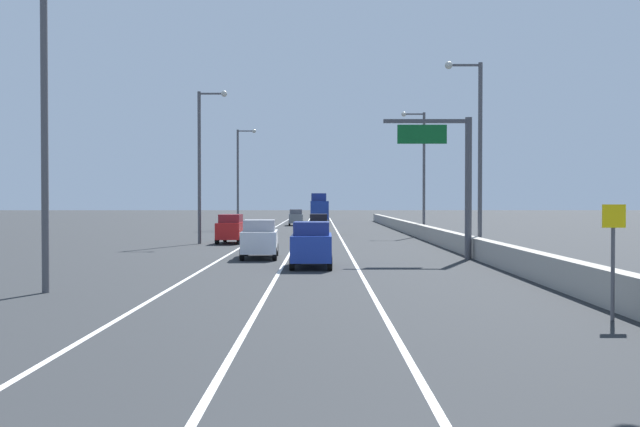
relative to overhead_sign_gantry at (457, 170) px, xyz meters
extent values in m
plane|color=#26282B|center=(-6.88, 32.86, -4.73)|extent=(320.00, 320.00, 0.00)
cube|color=silver|center=(-12.38, 23.86, -4.73)|extent=(0.16, 130.00, 0.00)
cube|color=silver|center=(-8.88, 23.86, -4.73)|extent=(0.16, 130.00, 0.00)
cube|color=silver|center=(-5.38, 23.86, -4.73)|extent=(0.16, 130.00, 0.00)
cube|color=#9E998E|center=(1.34, 8.86, -4.18)|extent=(0.60, 120.00, 1.10)
cylinder|color=#47474C|center=(0.74, 0.02, -0.98)|extent=(0.36, 0.36, 7.50)
cube|color=#47474C|center=(-1.51, 0.02, 2.57)|extent=(4.50, 0.20, 0.20)
cube|color=#0C5923|center=(-1.73, -0.10, 1.87)|extent=(2.60, 0.10, 1.00)
cylinder|color=#4C4C51|center=(0.44, -18.79, -3.53)|extent=(0.10, 0.10, 2.40)
cube|color=yellow|center=(0.44, -18.83, -2.03)|extent=(0.60, 0.04, 0.60)
cylinder|color=#4C4C51|center=(1.99, 2.75, 0.74)|extent=(0.24, 0.24, 10.93)
cube|color=#4C4C51|center=(1.09, 2.75, 6.05)|extent=(1.80, 0.12, 0.12)
sphere|color=beige|center=(0.19, 2.75, 6.05)|extent=(0.44, 0.44, 0.44)
cylinder|color=#4C4C51|center=(2.12, 24.87, 0.74)|extent=(0.24, 0.24, 10.93)
cube|color=#4C4C51|center=(1.22, 24.87, 6.05)|extent=(1.80, 0.12, 0.12)
sphere|color=beige|center=(0.32, 24.87, 6.05)|extent=(0.44, 0.44, 0.44)
cylinder|color=#4C4C51|center=(-16.34, -13.36, 0.74)|extent=(0.24, 0.24, 10.93)
cylinder|color=#4C4C51|center=(-15.78, 13.18, 0.74)|extent=(0.24, 0.24, 10.93)
cube|color=#4C4C51|center=(-14.88, 13.18, 6.05)|extent=(1.80, 0.12, 0.12)
sphere|color=beige|center=(-13.98, 13.18, 6.05)|extent=(0.44, 0.44, 0.44)
cylinder|color=#4C4C51|center=(-16.17, 39.71, 0.74)|extent=(0.24, 0.24, 10.93)
cube|color=#4C4C51|center=(-15.27, 39.71, 6.05)|extent=(1.80, 0.12, 0.12)
sphere|color=beige|center=(-14.37, 39.71, 6.05)|extent=(0.44, 0.44, 0.44)
cube|color=black|center=(-7.22, 27.26, -3.91)|extent=(1.82, 4.65, 0.95)
cube|color=black|center=(-7.23, 26.79, -3.13)|extent=(1.58, 2.10, 0.60)
cylinder|color=black|center=(-8.01, 29.13, -4.39)|extent=(0.23, 0.68, 0.68)
cylinder|color=black|center=(-6.40, 29.11, -4.39)|extent=(0.23, 0.68, 0.68)
cylinder|color=black|center=(-8.05, 25.40, -4.39)|extent=(0.23, 0.68, 0.68)
cylinder|color=black|center=(-6.44, 25.38, -4.39)|extent=(0.23, 0.68, 0.68)
cube|color=red|center=(-13.56, 13.89, -3.80)|extent=(1.86, 4.18, 1.18)
cube|color=maroon|center=(-13.57, 13.48, -2.91)|extent=(1.57, 1.91, 0.60)
cylinder|color=black|center=(-14.27, 15.52, -4.39)|extent=(0.25, 0.69, 0.68)
cylinder|color=black|center=(-12.72, 15.46, -4.39)|extent=(0.25, 0.69, 0.68)
cylinder|color=black|center=(-14.39, 12.31, -4.39)|extent=(0.25, 0.69, 0.68)
cylinder|color=black|center=(-12.84, 12.25, -4.39)|extent=(0.25, 0.69, 0.68)
cube|color=#1E389E|center=(-7.49, -4.40, -3.79)|extent=(1.87, 4.03, 1.19)
cube|color=navy|center=(-7.49, -4.80, -2.90)|extent=(1.63, 1.82, 0.60)
cylinder|color=black|center=(-8.31, -2.84, -4.39)|extent=(0.23, 0.68, 0.68)
cylinder|color=black|center=(-6.64, -2.85, -4.39)|extent=(0.23, 0.68, 0.68)
cylinder|color=black|center=(-8.34, -5.95, -4.39)|extent=(0.23, 0.68, 0.68)
cylinder|color=black|center=(-6.67, -5.96, -4.39)|extent=(0.23, 0.68, 0.68)
cube|color=white|center=(-10.35, 0.74, -3.82)|extent=(2.01, 4.20, 1.14)
cube|color=#96969E|center=(-10.34, 0.32, -2.95)|extent=(1.70, 1.92, 0.60)
cylinder|color=black|center=(-11.26, 2.32, -4.39)|extent=(0.25, 0.69, 0.68)
cylinder|color=black|center=(-9.57, 2.38, -4.39)|extent=(0.25, 0.69, 0.68)
cylinder|color=black|center=(-11.13, -0.91, -4.39)|extent=(0.25, 0.69, 0.68)
cylinder|color=black|center=(-9.45, -0.85, -4.39)|extent=(0.25, 0.69, 0.68)
cube|color=slate|center=(-10.15, 50.24, -3.84)|extent=(1.90, 4.19, 1.10)
cube|color=#4D505A|center=(-10.13, 49.83, -2.99)|extent=(1.60, 1.92, 0.60)
cylinder|color=black|center=(-11.00, 51.82, -4.39)|extent=(0.25, 0.69, 0.68)
cylinder|color=black|center=(-9.42, 51.89, -4.39)|extent=(0.25, 0.69, 0.68)
cylinder|color=black|center=(-10.87, 48.60, -4.39)|extent=(0.25, 0.69, 0.68)
cylinder|color=black|center=(-9.29, 48.66, -4.39)|extent=(0.25, 0.69, 0.68)
cube|color=navy|center=(-7.24, 60.22, -2.94)|extent=(2.62, 9.67, 2.57)
cube|color=navy|center=(-7.29, 62.34, -1.11)|extent=(2.16, 2.16, 1.10)
cylinder|color=black|center=(-8.46, 64.30, -4.23)|extent=(0.24, 1.00, 1.00)
cylinder|color=black|center=(-6.22, 64.36, -4.23)|extent=(0.24, 1.00, 1.00)
cylinder|color=black|center=(-8.27, 56.09, -4.23)|extent=(0.24, 1.00, 1.00)
cylinder|color=black|center=(-6.03, 56.14, -4.23)|extent=(0.24, 1.00, 1.00)
camera|label=1|loc=(-7.11, -36.59, -1.64)|focal=38.90mm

